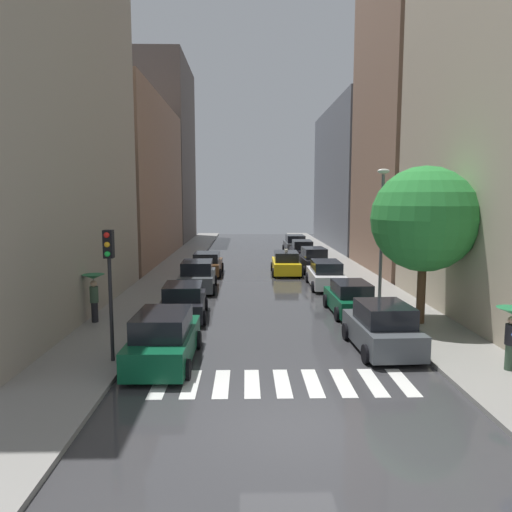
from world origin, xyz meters
name	(u,v)px	position (x,y,z in m)	size (l,w,h in m)	color
ground_plane	(260,272)	(0.00, 24.00, -0.02)	(28.00, 72.00, 0.04)	#343437
sidewalk_left	(172,271)	(-6.50, 24.00, 0.07)	(3.00, 72.00, 0.15)	gray
sidewalk_right	(348,271)	(6.50, 24.00, 0.07)	(3.00, 72.00, 0.15)	gray
crosswalk_stripes	(282,383)	(0.00, 2.75, 0.01)	(7.65, 2.20, 0.01)	silver
building_left_near	(19,113)	(-11.00, 10.95, 9.13)	(6.00, 17.96, 18.26)	#9E9384
building_left_mid	(131,181)	(-11.00, 31.32, 6.86)	(6.00, 21.05, 13.71)	#8C6B56
building_left_far	(165,154)	(-11.00, 49.66, 10.79)	(6.00, 14.42, 21.59)	#564C47
building_right_mid	(412,118)	(11.00, 24.46, 11.16)	(6.00, 12.17, 22.32)	#8C6B56
building_right_far	(355,178)	(11.00, 41.98, 7.56)	(6.00, 21.27, 15.11)	slate
parked_car_left_nearest	(164,339)	(-3.79, 4.55, 0.82)	(2.14, 4.61, 1.77)	#0C4C2D
parked_car_left_second	(184,302)	(-3.91, 10.54, 0.75)	(2.26, 4.14, 1.60)	black
parked_car_left_third	(197,277)	(-3.91, 17.01, 0.83)	(2.26, 4.42, 1.78)	#474C51
parked_car_left_fourth	(207,264)	(-3.80, 22.79, 0.75)	(2.19, 4.38, 1.60)	brown
parked_car_right_nearest	(382,328)	(3.81, 5.72, 0.82)	(2.23, 4.13, 1.76)	#474C51
parked_car_right_second	(350,299)	(3.86, 11.19, 0.73)	(2.05, 4.15, 1.55)	#0C4C2D
parked_car_right_third	(326,275)	(3.81, 17.87, 0.77)	(2.12, 4.82, 1.64)	silver
parked_car_right_fourth	(313,261)	(3.92, 23.96, 0.83)	(2.14, 4.42, 1.80)	black
parked_car_right_fifth	(302,251)	(3.79, 30.01, 0.83)	(2.05, 4.54, 1.79)	black
parked_car_right_sixth	(295,244)	(3.82, 36.25, 0.82)	(2.20, 4.73, 1.75)	#474C51
taxi_midroad	(286,263)	(1.81, 22.96, 0.76)	(2.15, 4.50, 1.81)	yellow
pedestrian_foreground	(512,326)	(7.11, 3.31, 1.55)	(0.95, 0.95, 1.97)	#38513D
pedestrian_by_kerb	(94,288)	(-7.56, 9.37, 1.62)	(0.94, 0.94, 2.07)	black
street_tree_right	(424,219)	(6.36, 8.93, 4.57)	(4.39, 4.39, 6.63)	#513823
traffic_light_left_corner	(109,266)	(-5.45, 4.42, 3.29)	(0.30, 0.42, 4.30)	black
lamp_post_right	(382,227)	(5.55, 12.26, 4.02)	(0.60, 0.28, 6.68)	#595B60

